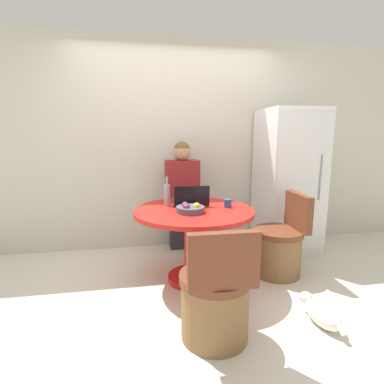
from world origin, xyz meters
TOP-DOWN VIEW (x-y plane):
  - ground_plane at (0.00, 0.00)m, footprint 12.00×12.00m
  - wall_back at (0.00, 1.36)m, footprint 7.00×0.06m
  - refrigerator at (1.38, 0.95)m, footprint 0.68×0.72m
  - dining_table at (0.06, 0.30)m, footprint 1.16×1.16m
  - chair_near_camera at (0.05, -0.60)m, footprint 0.51×0.51m
  - chair_right_side at (0.96, 0.28)m, footprint 0.51×0.51m
  - person_seated at (0.06, 1.10)m, footprint 0.40×0.37m
  - laptop at (0.06, 0.48)m, footprint 0.35×0.25m
  - fruit_bowl at (0.01, 0.18)m, footprint 0.26×0.26m
  - coffee_cup at (0.41, 0.32)m, footprint 0.08×0.08m
  - bottle at (-0.18, 0.49)m, footprint 0.06×0.06m
  - cat at (0.89, -0.59)m, footprint 0.20×0.47m

SIDE VIEW (x-z plane):
  - ground_plane at x=0.00m, z-range 0.00..0.00m
  - cat at x=0.89m, z-range 0.00..0.18m
  - chair_near_camera at x=0.05m, z-range -0.14..0.71m
  - chair_right_side at x=0.96m, z-range -0.14..0.71m
  - dining_table at x=0.06m, z-range 0.16..0.89m
  - person_seated at x=0.06m, z-range 0.07..1.43m
  - fruit_bowl at x=0.01m, z-range 0.72..0.81m
  - laptop at x=0.06m, z-range 0.67..0.87m
  - coffee_cup at x=0.41m, z-range 0.73..0.81m
  - bottle at x=-0.18m, z-range 0.70..0.99m
  - refrigerator at x=1.38m, z-range 0.00..1.75m
  - wall_back at x=0.00m, z-range 0.00..2.60m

